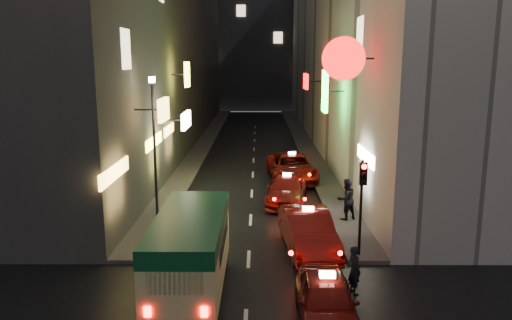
{
  "coord_description": "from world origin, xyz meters",
  "views": [
    {
      "loc": [
        0.35,
        -8.47,
        7.09
      ],
      "look_at": [
        0.25,
        13.0,
        2.76
      ],
      "focal_mm": 35.0,
      "sensor_mm": 36.0,
      "label": 1
    }
  ],
  "objects_px": {
    "pedestrian_crossing": "(355,267)",
    "lamp_post": "(154,138)",
    "taxi_near": "(327,297)",
    "minibus": "(190,244)",
    "traffic_light": "(362,188)"
  },
  "relations": [
    {
      "from": "traffic_light",
      "to": "lamp_post",
      "type": "bearing_deg",
      "value": 151.09
    },
    {
      "from": "pedestrian_crossing",
      "to": "traffic_light",
      "type": "xyz_separation_m",
      "value": [
        0.7,
        2.65,
        1.81
      ]
    },
    {
      "from": "taxi_near",
      "to": "lamp_post",
      "type": "bearing_deg",
      "value": 125.42
    },
    {
      "from": "taxi_near",
      "to": "minibus",
      "type": "bearing_deg",
      "value": 154.15
    },
    {
      "from": "pedestrian_crossing",
      "to": "traffic_light",
      "type": "bearing_deg",
      "value": -33.25
    },
    {
      "from": "minibus",
      "to": "pedestrian_crossing",
      "type": "relative_size",
      "value": 3.31
    },
    {
      "from": "taxi_near",
      "to": "pedestrian_crossing",
      "type": "distance_m",
      "value": 2.13
    },
    {
      "from": "taxi_near",
      "to": "traffic_light",
      "type": "height_order",
      "value": "traffic_light"
    },
    {
      "from": "minibus",
      "to": "taxi_near",
      "type": "distance_m",
      "value": 4.43
    },
    {
      "from": "minibus",
      "to": "taxi_near",
      "type": "relative_size",
      "value": 1.15
    },
    {
      "from": "taxi_near",
      "to": "pedestrian_crossing",
      "type": "height_order",
      "value": "taxi_near"
    },
    {
      "from": "minibus",
      "to": "lamp_post",
      "type": "distance_m",
      "value": 7.83
    },
    {
      "from": "pedestrian_crossing",
      "to": "lamp_post",
      "type": "distance_m",
      "value": 10.76
    },
    {
      "from": "taxi_near",
      "to": "lamp_post",
      "type": "xyz_separation_m",
      "value": [
        -6.4,
        9.0,
        2.93
      ]
    },
    {
      "from": "pedestrian_crossing",
      "to": "lamp_post",
      "type": "bearing_deg",
      "value": 27.84
    }
  ]
}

